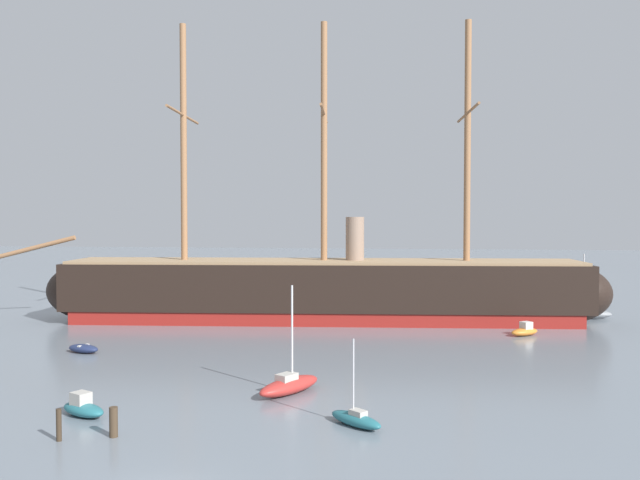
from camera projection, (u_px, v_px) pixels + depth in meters
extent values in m
cube|color=maroon|center=(324.00, 315.00, 71.46)|extent=(51.84, 11.80, 1.34)
cube|color=black|center=(324.00, 286.00, 71.35)|extent=(54.00, 12.30, 4.78)
ellipsoid|color=black|center=(93.00, 291.00, 72.63)|extent=(10.18, 7.98, 6.12)
ellipsoid|color=black|center=(564.00, 293.00, 70.11)|extent=(10.18, 7.98, 6.12)
cube|color=#9E7F5B|center=(324.00, 261.00, 71.25)|extent=(52.88, 11.57, 0.29)
cylinder|color=#936642|center=(184.00, 144.00, 71.55)|extent=(0.67, 0.67, 24.85)
cylinder|color=#936642|center=(183.00, 115.00, 71.44)|extent=(1.30, 12.83, 0.27)
cylinder|color=#936642|center=(324.00, 143.00, 70.80)|extent=(0.67, 0.67, 24.85)
cylinder|color=#936642|center=(324.00, 114.00, 70.69)|extent=(1.30, 12.83, 0.27)
cylinder|color=#936642|center=(467.00, 142.00, 70.05)|extent=(0.67, 0.67, 24.85)
cylinder|color=#936642|center=(468.00, 113.00, 69.94)|extent=(1.30, 12.83, 0.27)
cylinder|color=#936642|center=(37.00, 247.00, 72.77)|extent=(8.47, 1.16, 2.54)
cylinder|color=gray|center=(355.00, 240.00, 71.01)|extent=(1.91, 1.91, 4.78)
ellipsoid|color=#236670|center=(83.00, 410.00, 37.75)|extent=(3.35, 2.59, 0.72)
cube|color=#B2ADA3|center=(81.00, 399.00, 37.85)|extent=(1.23, 1.19, 0.72)
ellipsoid|color=#236670|center=(356.00, 420.00, 35.97)|extent=(3.36, 3.11, 0.67)
cube|color=#B2ADA3|center=(358.00, 413.00, 35.83)|extent=(1.05, 1.02, 0.35)
cylinder|color=silver|center=(353.00, 377.00, 36.02)|extent=(0.09, 0.09, 4.06)
ellipsoid|color=#B22D28|center=(289.00, 386.00, 42.49)|extent=(4.00, 5.23, 0.98)
cube|color=#B2ADA3|center=(287.00, 378.00, 42.27)|extent=(1.40, 1.55, 0.52)
cylinder|color=silver|center=(292.00, 333.00, 42.57)|extent=(0.13, 0.13, 5.95)
ellipsoid|color=#1E284C|center=(83.00, 349.00, 55.08)|extent=(3.14, 2.12, 0.68)
cube|color=beige|center=(83.00, 345.00, 55.07)|extent=(0.59, 1.10, 0.10)
ellipsoid|color=orange|center=(524.00, 332.00, 62.86)|extent=(3.19, 2.83, 0.71)
cube|color=beige|center=(526.00, 326.00, 62.95)|extent=(1.24, 1.21, 0.71)
ellipsoid|color=gray|center=(91.00, 302.00, 84.25)|extent=(4.68, 2.74, 0.85)
cube|color=#4C4C51|center=(92.00, 298.00, 84.14)|extent=(1.30, 1.07, 0.45)
cylinder|color=silver|center=(89.00, 279.00, 84.25)|extent=(0.11, 0.11, 5.16)
ellipsoid|color=gray|center=(586.00, 314.00, 73.13)|extent=(5.31, 1.60, 1.01)
cube|color=beige|center=(589.00, 309.00, 73.07)|extent=(1.33, 0.88, 0.53)
cylinder|color=silver|center=(584.00, 283.00, 73.04)|extent=(0.13, 0.13, 6.11)
cylinder|color=#423323|center=(114.00, 422.00, 34.18)|extent=(0.42, 0.42, 1.51)
cylinder|color=#382B1E|center=(59.00, 425.00, 33.58)|extent=(0.26, 0.26, 1.59)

